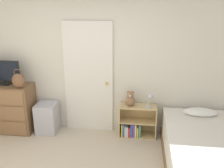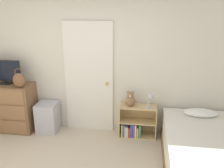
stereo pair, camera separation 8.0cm
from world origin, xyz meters
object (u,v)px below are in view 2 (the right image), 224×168
(dresser, at_px, (10,107))
(teddy_bear, at_px, (130,100))
(storage_bin, at_px, (48,117))
(handbag, at_px, (19,80))
(bed, at_px, (207,152))
(desk_lamp, at_px, (150,98))
(bookshelf, at_px, (135,124))
(tv, at_px, (4,72))

(dresser, height_order, teddy_bear, dresser)
(storage_bin, xyz_separation_m, teddy_bear, (1.55, 0.05, 0.43))
(storage_bin, bearing_deg, handbag, -158.54)
(dresser, height_order, storage_bin, dresser)
(bed, bearing_deg, handbag, 169.20)
(desk_lamp, bearing_deg, dresser, -179.11)
(bookshelf, bearing_deg, desk_lamp, -9.79)
(handbag, xyz_separation_m, desk_lamp, (2.30, 0.17, -0.27))
(handbag, bearing_deg, bed, -10.80)
(handbag, xyz_separation_m, bed, (3.15, -0.60, -0.78))
(bed, bearing_deg, desk_lamp, 137.82)
(desk_lamp, bearing_deg, tv, -179.66)
(dresser, relative_size, bed, 0.48)
(handbag, distance_m, bookshelf, 2.22)
(tv, bearing_deg, desk_lamp, 0.34)
(tv, height_order, bookshelf, tv)
(bookshelf, relative_size, teddy_bear, 2.42)
(dresser, distance_m, storage_bin, 0.76)
(dresser, distance_m, bookshelf, 2.39)
(tv, xyz_separation_m, desk_lamp, (2.66, 0.02, -0.37))
(bookshelf, xyz_separation_m, teddy_bear, (-0.10, -0.00, 0.48))
(tv, relative_size, bed, 0.32)
(bookshelf, bearing_deg, bed, -36.38)
(teddy_bear, height_order, desk_lamp, teddy_bear)
(teddy_bear, bearing_deg, desk_lamp, -6.90)
(dresser, height_order, tv, tv)
(handbag, height_order, bed, handbag)
(tv, bearing_deg, bed, -12.10)
(dresser, relative_size, desk_lamp, 3.52)
(tv, xyz_separation_m, bookshelf, (2.41, 0.06, -0.92))
(tv, height_order, teddy_bear, tv)
(storage_bin, relative_size, desk_lamp, 2.12)
(dresser, relative_size, teddy_bear, 3.38)
(storage_bin, bearing_deg, dresser, -177.37)
(storage_bin, height_order, bookshelf, bookshelf)
(dresser, distance_m, desk_lamp, 2.65)
(bed, bearing_deg, bookshelf, 143.62)
(handbag, height_order, teddy_bear, handbag)
(bookshelf, distance_m, teddy_bear, 0.49)
(storage_bin, bearing_deg, bed, -15.47)
(handbag, relative_size, desk_lamp, 1.30)
(tv, relative_size, bookshelf, 0.93)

